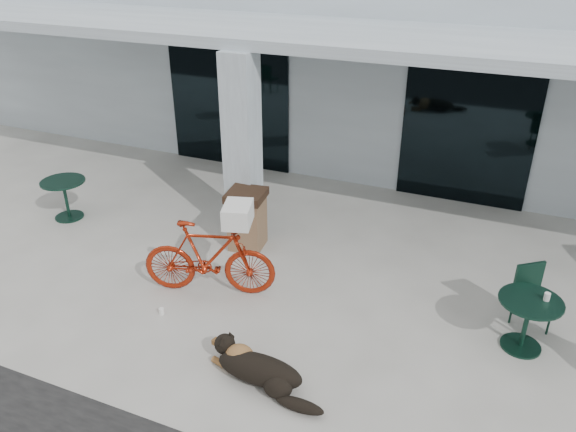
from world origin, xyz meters
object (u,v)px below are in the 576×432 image
at_px(trash_receptacle, 247,219).
at_px(cafe_table_far, 526,324).
at_px(cafe_chair_far_a, 534,300).
at_px(bicycle, 209,258).
at_px(cafe_table_near, 66,199).
at_px(dog, 260,368).

bearing_deg(trash_receptacle, cafe_table_far, -12.12).
bearing_deg(cafe_chair_far_a, bicycle, 154.52).
bearing_deg(cafe_table_near, cafe_chair_far_a, -1.13).
xyz_separation_m(cafe_table_near, cafe_table_far, (7.88, -0.59, -0.01)).
bearing_deg(cafe_chair_far_a, cafe_table_near, 141.78).
xyz_separation_m(bicycle, trash_receptacle, (-0.09, 1.40, -0.07)).
distance_m(cafe_table_near, cafe_chair_far_a, 7.95).
relative_size(cafe_table_far, cafe_chair_far_a, 0.85).
height_order(dog, cafe_table_near, cafe_table_near).
height_order(bicycle, dog, bicycle).
bearing_deg(cafe_table_far, cafe_chair_far_a, 80.99).
distance_m(bicycle, cafe_table_far, 4.31).
bearing_deg(cafe_chair_far_a, dog, -178.60).
height_order(dog, cafe_table_far, cafe_table_far).
height_order(bicycle, cafe_chair_far_a, bicycle).
distance_m(bicycle, cafe_table_near, 3.76).
bearing_deg(dog, trash_receptacle, 133.17).
relative_size(dog, cafe_table_near, 1.57).
bearing_deg(dog, cafe_table_far, 47.68).
height_order(cafe_chair_far_a, trash_receptacle, trash_receptacle).
height_order(bicycle, cafe_table_far, bicycle).
relative_size(bicycle, cafe_table_far, 2.47).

